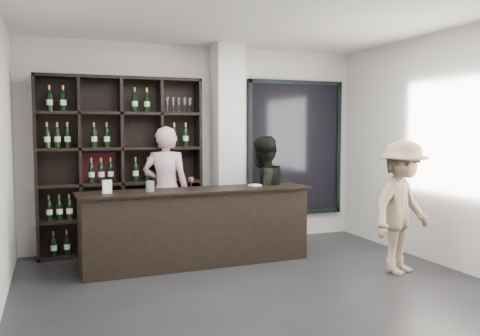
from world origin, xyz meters
name	(u,v)px	position (x,y,z in m)	size (l,w,h in m)	color
floor	(276,302)	(0.00, 0.00, -0.01)	(5.00, 5.50, 0.01)	black
wine_shelf	(121,166)	(-1.15, 2.57, 1.20)	(2.20, 0.35, 2.40)	black
structural_column	(228,146)	(0.35, 2.47, 1.45)	(0.40, 0.40, 2.90)	silver
glass_panel	(295,148)	(1.55, 2.69, 1.40)	(1.60, 0.08, 2.10)	black
tasting_counter	(198,227)	(-0.35, 1.59, 0.48)	(2.90, 0.61, 0.95)	black
taster_pink	(166,189)	(-0.57, 2.40, 0.87)	(0.63, 0.42, 1.74)	#D2A7AF
taster_black	(262,195)	(0.64, 1.85, 0.80)	(0.78, 0.61, 1.60)	black
customer	(402,207)	(1.80, 0.40, 0.78)	(1.01, 0.58, 1.57)	#8F755B
wine_glass	(191,182)	(-0.44, 1.57, 1.04)	(0.08, 0.08, 0.18)	white
spit_cup	(150,186)	(-0.95, 1.52, 1.02)	(0.10, 0.10, 0.13)	#A9BAD2
napkin_stack	(255,185)	(0.45, 1.66, 0.96)	(0.13, 0.13, 0.02)	white
card_stand	(107,187)	(-1.44, 1.56, 1.03)	(0.10, 0.05, 0.15)	white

